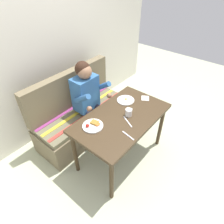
{
  "coord_description": "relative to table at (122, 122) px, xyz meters",
  "views": [
    {
      "loc": [
        -1.41,
        -1.01,
        2.2
      ],
      "look_at": [
        0.0,
        0.15,
        0.72
      ],
      "focal_mm": 30.73,
      "sensor_mm": 36.0,
      "label": 1
    }
  ],
  "objects": [
    {
      "name": "coffee_mug",
      "position": [
        0.07,
        -0.05,
        0.13
      ],
      "size": [
        0.12,
        0.08,
        0.09
      ],
      "color": "white",
      "rests_on": "table"
    },
    {
      "name": "knife",
      "position": [
        -0.03,
        -0.11,
        0.08
      ],
      "size": [
        0.1,
        0.19,
        0.0
      ],
      "primitive_type": "cube",
      "rotation": [
        0.0,
        0.0,
        -0.47
      ],
      "color": "silver",
      "rests_on": "table"
    },
    {
      "name": "fork",
      "position": [
        -0.21,
        -0.24,
        0.08
      ],
      "size": [
        0.04,
        0.17,
        0.0
      ],
      "primitive_type": "cube",
      "rotation": [
        0.0,
        0.0,
        -0.16
      ],
      "color": "silver",
      "rests_on": "table"
    },
    {
      "name": "couch",
      "position": [
        0.0,
        0.76,
        -0.32
      ],
      "size": [
        1.44,
        0.56,
        1.0
      ],
      "color": "#706348",
      "rests_on": "ground"
    },
    {
      "name": "plate_eggs",
      "position": [
        0.29,
        0.16,
        0.09
      ],
      "size": [
        0.23,
        0.23,
        0.04
      ],
      "color": "white",
      "rests_on": "table"
    },
    {
      "name": "back_wall",
      "position": [
        0.0,
        1.27,
        0.65
      ],
      "size": [
        4.4,
        0.1,
        2.6
      ],
      "primitive_type": "cube",
      "color": "silver",
      "rests_on": "ground"
    },
    {
      "name": "ground_plane",
      "position": [
        0.0,
        0.0,
        -0.65
      ],
      "size": [
        8.0,
        8.0,
        0.0
      ],
      "primitive_type": "plane",
      "color": "beige"
    },
    {
      "name": "napkin",
      "position": [
        0.5,
        -0.02,
        0.09
      ],
      "size": [
        0.15,
        0.14,
        0.01
      ],
      "primitive_type": "cube",
      "rotation": [
        0.0,
        0.0,
        0.57
      ],
      "color": "silver",
      "rests_on": "table"
    },
    {
      "name": "table",
      "position": [
        0.0,
        0.0,
        0.0
      ],
      "size": [
        1.2,
        0.7,
        0.73
      ],
      "color": "#3D2D1B",
      "rests_on": "ground"
    },
    {
      "name": "person",
      "position": [
        0.05,
        0.59,
        0.09
      ],
      "size": [
        0.45,
        0.61,
        1.21
      ],
      "color": "#31639F",
      "rests_on": "ground"
    },
    {
      "name": "plate_breakfast",
      "position": [
        -0.34,
        0.14,
        0.09
      ],
      "size": [
        0.23,
        0.23,
        0.05
      ],
      "color": "white",
      "rests_on": "table"
    }
  ]
}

